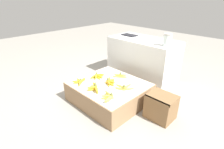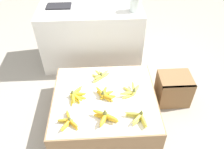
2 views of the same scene
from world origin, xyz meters
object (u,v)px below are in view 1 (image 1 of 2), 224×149
object	(u,v)px
banana_bunch_middle_midleft	(109,82)
foam_tray_white	(153,39)
wooden_crate	(161,107)
banana_bunch_front_midright	(109,97)
banana_bunch_front_left	(80,81)
banana_bunch_back_midleft	(120,75)
banana_bunch_middle_midright	(124,87)
glass_jar	(167,40)
banana_bunch_middle_left	(97,76)
banana_bunch_front_midleft	(95,88)

from	to	relation	value
banana_bunch_middle_midleft	foam_tray_white	xyz separation A→B (m)	(-0.00, 0.96, 0.40)
wooden_crate	banana_bunch_front_midright	xyz separation A→B (m)	(-0.42, -0.43, 0.14)
banana_bunch_front_left	banana_bunch_back_midleft	size ratio (longest dim) A/B	1.17
foam_tray_white	wooden_crate	bearing A→B (deg)	-49.31
banana_bunch_front_midright	wooden_crate	bearing A→B (deg)	45.70
banana_bunch_front_left	banana_bunch_middle_midright	bearing A→B (deg)	28.91
wooden_crate	foam_tray_white	xyz separation A→B (m)	(-0.68, 0.79, 0.54)
banana_bunch_middle_midright	glass_jar	bearing A→B (deg)	82.05
wooden_crate	banana_bunch_back_midleft	distance (m)	0.73
wooden_crate	foam_tray_white	world-z (taller)	foam_tray_white
banana_bunch_front_midright	banana_bunch_back_midleft	world-z (taller)	banana_bunch_front_midright
banana_bunch_middle_midleft	banana_bunch_back_midleft	distance (m)	0.25
banana_bunch_middle_left	glass_jar	distance (m)	1.08
banana_bunch_front_midright	foam_tray_white	world-z (taller)	foam_tray_white
banana_bunch_front_midleft	banana_bunch_front_midright	bearing A→B (deg)	-3.30
banana_bunch_front_midleft	banana_bunch_front_midright	world-z (taller)	banana_bunch_front_midleft
banana_bunch_front_midright	banana_bunch_back_midleft	size ratio (longest dim) A/B	0.94
wooden_crate	banana_bunch_middle_midright	size ratio (longest dim) A/B	1.49
banana_bunch_front_left	glass_jar	distance (m)	1.30
banana_bunch_back_midleft	glass_jar	bearing A→B (deg)	54.55
banana_bunch_front_midright	glass_jar	bearing A→B (deg)	85.42
banana_bunch_front_left	banana_bunch_front_midleft	xyz separation A→B (m)	(0.29, 0.02, 0.01)
wooden_crate	banana_bunch_front_midright	bearing A→B (deg)	-134.30
banana_bunch_middle_midright	banana_bunch_front_midright	bearing A→B (deg)	-85.85
banana_bunch_middle_midleft	foam_tray_white	bearing A→B (deg)	90.05
banana_bunch_front_midleft	glass_jar	size ratio (longest dim) A/B	1.24
banana_bunch_front_left	banana_bunch_front_midright	world-z (taller)	banana_bunch_front_midright
banana_bunch_front_left	wooden_crate	bearing A→B (deg)	23.99
banana_bunch_front_midleft	banana_bunch_middle_midright	world-z (taller)	banana_bunch_front_midleft
banana_bunch_middle_midleft	glass_jar	bearing A→B (deg)	66.29
wooden_crate	banana_bunch_middle_midleft	xyz separation A→B (m)	(-0.68, -0.17, 0.14)
banana_bunch_middle_midright	banana_bunch_front_left	bearing A→B (deg)	-151.09
banana_bunch_middle_midleft	foam_tray_white	world-z (taller)	foam_tray_white
banana_bunch_middle_midleft	banana_bunch_front_midleft	bearing A→B (deg)	-91.11
glass_jar	foam_tray_white	distance (m)	0.39
banana_bunch_back_midleft	wooden_crate	bearing A→B (deg)	-6.52
banana_bunch_front_midleft	banana_bunch_front_midright	distance (m)	0.26
banana_bunch_back_midleft	banana_bunch_middle_left	bearing A→B (deg)	-131.73
banana_bunch_front_midleft	banana_bunch_front_midright	xyz separation A→B (m)	(0.26, -0.02, -0.01)
wooden_crate	glass_jar	bearing A→B (deg)	119.11
banana_bunch_front_left	banana_bunch_back_midleft	xyz separation A→B (m)	(0.26, 0.51, 0.00)
banana_bunch_front_midleft	banana_bunch_middle_left	size ratio (longest dim) A/B	0.99
banana_bunch_front_left	banana_bunch_middle_left	distance (m)	0.27
banana_bunch_front_midright	banana_bunch_middle_midright	world-z (taller)	same
banana_bunch_back_midleft	banana_bunch_front_midright	bearing A→B (deg)	-60.43
wooden_crate	banana_bunch_front_midleft	bearing A→B (deg)	-148.64
banana_bunch_front_left	banana_bunch_back_midleft	distance (m)	0.57
foam_tray_white	banana_bunch_middle_left	bearing A→B (deg)	-104.73
banana_bunch_middle_midleft	banana_bunch_front_midright	bearing A→B (deg)	-45.70
foam_tray_white	banana_bunch_front_midright	bearing A→B (deg)	-78.07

